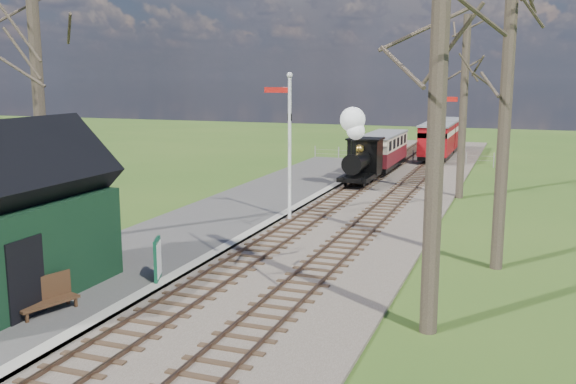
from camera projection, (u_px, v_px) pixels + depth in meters
name	position (u px, v px, depth m)	size (l,w,h in m)	color
distant_hills	(450.00, 272.00, 73.94)	(114.40, 48.00, 22.02)	#385B23
ballast_bed	(368.00, 198.00, 31.95)	(8.00, 60.00, 0.10)	brown
track_near	(343.00, 196.00, 32.38)	(1.60, 60.00, 0.15)	brown
track_far	(394.00, 199.00, 31.50)	(1.60, 60.00, 0.15)	brown
platform	(209.00, 224.00, 26.19)	(5.00, 44.00, 0.20)	#474442
coping_strip	(260.00, 229.00, 25.40)	(0.40, 44.00, 0.21)	#B2AD9E
station_shed	(5.00, 223.00, 16.83)	(3.25, 6.30, 4.78)	black
semaphore_near	(288.00, 136.00, 26.48)	(1.22, 0.24, 6.22)	silver
semaphore_far	(434.00, 134.00, 30.32)	(1.22, 0.24, 5.72)	silver
bare_trees	(286.00, 104.00, 20.03)	(15.51, 22.39, 12.00)	#382D23
fence_line	(400.00, 156.00, 45.13)	(12.60, 0.08, 1.00)	slate
locomotive	(360.00, 152.00, 35.16)	(1.71, 3.99, 4.28)	black
coach	(383.00, 149.00, 40.85)	(2.00, 6.84, 2.10)	black
red_carriage_a	(437.00, 141.00, 45.46)	(2.09, 5.19, 2.20)	black
red_carriage_b	(446.00, 135.00, 50.54)	(2.09, 5.19, 2.20)	black
sign_board	(158.00, 259.00, 18.63)	(0.41, 0.81, 1.23)	#104C2F
bench	(45.00, 296.00, 16.10)	(0.91, 1.65, 0.91)	#412817
person	(29.00, 285.00, 16.34)	(0.45, 0.30, 1.25)	#19212D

